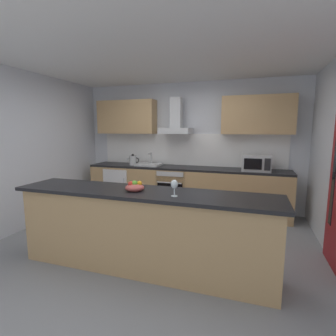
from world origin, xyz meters
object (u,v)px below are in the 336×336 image
refrigerator (122,186)px  wine_glass (174,185)px  range_hood (176,122)px  kettle (133,160)px  oven (174,188)px  fruit_bowl (135,187)px  microwave (256,163)px  sink (149,164)px

refrigerator → wine_glass: (1.93, -2.40, 0.65)m
range_hood → wine_glass: 2.73m
refrigerator → kettle: bearing=-5.8°
oven → fruit_bowl: size_ratio=3.64×
kettle → wine_glass: size_ratio=1.62×
microwave → kettle: (-2.46, -0.01, -0.04)m
refrigerator → kettle: (0.30, -0.03, 0.58)m
refrigerator → microwave: (2.77, -0.03, 0.62)m
range_hood → sink: bearing=-167.8°
microwave → oven: bearing=179.0°
sink → kettle: size_ratio=1.73×
range_hood → fruit_bowl: range_hood is taller
refrigerator → kettle: size_ratio=2.94×
fruit_bowl → refrigerator: bearing=121.9°
refrigerator → sink: 0.82m
sink → wine_glass: size_ratio=2.81×
oven → fruit_bowl: fruit_bowl is taller
kettle → fruit_bowl: size_ratio=1.31×
range_hood → wine_glass: (0.73, -2.53, -0.71)m
kettle → wine_glass: bearing=-55.4°
refrigerator → sink: size_ratio=1.70×
kettle → range_hood: bearing=10.3°
oven → refrigerator: bearing=-179.9°
sink → fruit_bowl: sink is taller
oven → range_hood: 1.33m
range_hood → wine_glass: size_ratio=4.05×
kettle → range_hood: size_ratio=0.40×
range_hood → oven: bearing=-90.0°
sink → fruit_bowl: 2.44m
refrigerator → fruit_bowl: size_ratio=3.86×
fruit_bowl → microwave: bearing=59.5°
sink → wine_glass: bearing=-62.0°
refrigerator → range_hood: 1.82m
oven → refrigerator: oven is taller
range_hood → refrigerator: bearing=-173.7°
fruit_bowl → kettle: bearing=116.4°
refrigerator → wine_glass: bearing=-51.1°
microwave → wine_glass: (-0.83, -2.37, 0.03)m
refrigerator → wine_glass: wine_glass is taller
wine_glass → fruit_bowl: (-0.50, 0.10, -0.08)m
microwave → range_hood: bearing=174.3°
sink → range_hood: 1.03m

